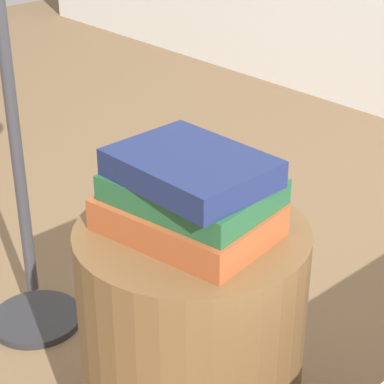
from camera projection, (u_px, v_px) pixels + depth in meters
The scene contains 4 objects.
side_table at pixel (192, 351), 1.42m from camera, with size 0.43×0.43×0.55m, color brown.
book_rust at pixel (186, 217), 1.28m from camera, with size 0.29×0.21×0.06m, color #994723.
book_forest at pixel (190, 189), 1.26m from camera, with size 0.28×0.20×0.05m, color #1E512D.
book_navy at pixel (191, 168), 1.23m from camera, with size 0.26×0.20×0.05m, color #19234C.
Camera 1 is at (0.83, -0.76, 1.20)m, focal length 68.01 mm.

